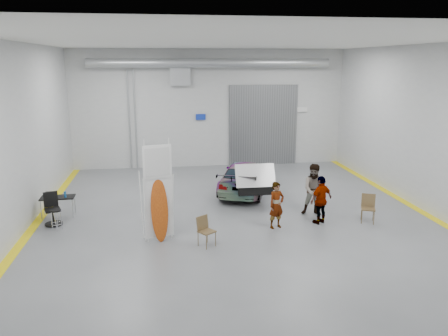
{
  "coord_description": "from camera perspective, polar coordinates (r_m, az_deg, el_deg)",
  "views": [
    {
      "loc": [
        -2.5,
        -14.36,
        5.37
      ],
      "look_at": [
        -0.25,
        1.29,
        1.5
      ],
      "focal_mm": 35.0,
      "sensor_mm": 36.0,
      "label": 1
    }
  ],
  "objects": [
    {
      "name": "ground",
      "position": [
        15.54,
        1.59,
        -6.48
      ],
      "size": [
        16.0,
        16.0,
        0.0
      ],
      "primitive_type": "plane",
      "color": "slate",
      "rests_on": "ground"
    },
    {
      "name": "room_shell",
      "position": [
        16.86,
        1.2,
        9.35
      ],
      "size": [
        14.02,
        16.18,
        6.01
      ],
      "color": "#B9BBBE",
      "rests_on": "ground"
    },
    {
      "name": "sedan_car",
      "position": [
        18.43,
        2.76,
        -1.14
      ],
      "size": [
        3.22,
        4.77,
        1.28
      ],
      "primitive_type": "imported",
      "rotation": [
        0.0,
        0.0,
        2.79
      ],
      "color": "white",
      "rests_on": "ground"
    },
    {
      "name": "person_a",
      "position": [
        14.48,
        6.87,
        -4.83
      ],
      "size": [
        0.67,
        0.56,
        1.57
      ],
      "primitive_type": "imported",
      "rotation": [
        0.0,
        0.0,
        0.39
      ],
      "color": "#896C4B",
      "rests_on": "ground"
    },
    {
      "name": "person_b",
      "position": [
        15.87,
        11.79,
        -2.78
      ],
      "size": [
        1.07,
        0.92,
        1.87
      ],
      "primitive_type": "imported",
      "rotation": [
        0.0,
        0.0,
        -0.27
      ],
      "color": "#43617C",
      "rests_on": "ground"
    },
    {
      "name": "person_c",
      "position": [
        15.11,
        12.56,
        -4.08
      ],
      "size": [
        1.04,
        0.8,
        1.66
      ],
      "primitive_type": "imported",
      "rotation": [
        0.0,
        0.0,
        3.62
      ],
      "color": "#935C31",
      "rests_on": "ground"
    },
    {
      "name": "surfboard_display",
      "position": [
        13.31,
        -8.78,
        -4.29
      ],
      "size": [
        0.88,
        0.4,
        3.18
      ],
      "rotation": [
        0.0,
        0.0,
        0.26
      ],
      "color": "white",
      "rests_on": "ground"
    },
    {
      "name": "folding_chair_near",
      "position": [
        13.17,
        -2.26,
        -9.0
      ],
      "size": [
        0.59,
        0.65,
        0.9
      ],
      "rotation": [
        0.0,
        0.0,
        0.63
      ],
      "color": "brown",
      "rests_on": "ground"
    },
    {
      "name": "folding_chair_far",
      "position": [
        15.79,
        18.23,
        -5.71
      ],
      "size": [
        0.59,
        0.63,
        0.96
      ],
      "rotation": [
        0.0,
        0.0,
        -0.41
      ],
      "color": "brown",
      "rests_on": "ground"
    },
    {
      "name": "shop_stool",
      "position": [
        15.34,
        -21.03,
        -6.34
      ],
      "size": [
        0.36,
        0.36,
        0.7
      ],
      "rotation": [
        0.0,
        0.0,
        0.22
      ],
      "color": "black",
      "rests_on": "ground"
    },
    {
      "name": "work_table",
      "position": [
        16.5,
        -21.13,
        -3.55
      ],
      "size": [
        1.18,
        0.62,
        0.94
      ],
      "rotation": [
        0.0,
        0.0,
        0.03
      ],
      "color": "#9B9EA3",
      "rests_on": "ground"
    },
    {
      "name": "office_chair",
      "position": [
        15.84,
        -21.41,
        -5.23
      ],
      "size": [
        0.61,
        0.64,
        1.09
      ],
      "rotation": [
        0.0,
        0.0,
        0.36
      ],
      "color": "black",
      "rests_on": "ground"
    },
    {
      "name": "trunk_lid",
      "position": [
        16.4,
        4.08,
        -0.65
      ],
      "size": [
        1.49,
        0.91,
        0.04
      ],
      "primitive_type": "cube",
      "color": "silver",
      "rests_on": "sedan_car"
    }
  ]
}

